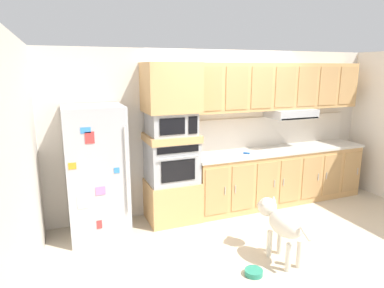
{
  "coord_description": "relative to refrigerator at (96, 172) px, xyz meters",
  "views": [
    {
      "loc": [
        -2.45,
        -3.75,
        2.22
      ],
      "look_at": [
        -0.84,
        0.28,
        1.25
      ],
      "focal_mm": 31.6,
      "sensor_mm": 36.0,
      "label": 1
    }
  ],
  "objects": [
    {
      "name": "appliance_upper_cabinet",
      "position": [
        1.07,
        0.07,
        1.08
      ],
      "size": [
        0.74,
        0.62,
        0.68
      ],
      "primitive_type": "cube",
      "color": "tan",
      "rests_on": "microwave"
    },
    {
      "name": "ground_plane",
      "position": [
        2.04,
        -0.68,
        -0.88
      ],
      "size": [
        9.6,
        9.6,
        0.0
      ],
      "primitive_type": "plane",
      "color": "beige"
    },
    {
      "name": "appliance_mid_shelf",
      "position": [
        1.07,
        0.07,
        0.37
      ],
      "size": [
        0.74,
        0.62,
        0.1
      ],
      "primitive_type": "cube",
      "color": "tan",
      "rests_on": "built_in_oven"
    },
    {
      "name": "built_in_oven",
      "position": [
        1.07,
        0.07,
        0.02
      ],
      "size": [
        0.7,
        0.62,
        0.6
      ],
      "color": "#A8AAAF",
      "rests_on": "oven_base_cabinet"
    },
    {
      "name": "dog",
      "position": [
        1.91,
        -1.43,
        -0.41
      ],
      "size": [
        0.32,
        0.91,
        0.69
      ],
      "rotation": [
        0.0,
        0.0,
        1.64
      ],
      "color": "beige",
      "rests_on": "ground"
    },
    {
      "name": "screwdriver",
      "position": [
        2.27,
        -0.02,
        0.05
      ],
      "size": [
        0.17,
        0.17,
        0.03
      ],
      "color": "blue",
      "rests_on": "countertop_slab"
    },
    {
      "name": "refrigerator",
      "position": [
        0.0,
        0.0,
        0.0
      ],
      "size": [
        0.76,
        0.73,
        1.76
      ],
      "color": "#ADADB2",
      "rests_on": "ground"
    },
    {
      "name": "lower_cabinet_run",
      "position": [
        2.96,
        0.07,
        -0.44
      ],
      "size": [
        3.04,
        0.63,
        0.88
      ],
      "color": "tan",
      "rests_on": "ground"
    },
    {
      "name": "back_kitchen_wall",
      "position": [
        2.04,
        0.43,
        0.37
      ],
      "size": [
        6.2,
        0.12,
        2.5
      ],
      "primitive_type": "cube",
      "color": "beige",
      "rests_on": "ground"
    },
    {
      "name": "dog_food_bowl",
      "position": [
        1.45,
        -1.61,
        -0.85
      ],
      "size": [
        0.2,
        0.2,
        0.06
      ],
      "color": "#267F66",
      "rests_on": "ground"
    },
    {
      "name": "microwave",
      "position": [
        1.07,
        0.07,
        0.58
      ],
      "size": [
        0.64,
        0.54,
        0.32
      ],
      "color": "#A8AAAF",
      "rests_on": "appliance_mid_shelf"
    },
    {
      "name": "upper_cabinet_with_hood",
      "position": [
        2.97,
        0.19,
        1.02
      ],
      "size": [
        3.04,
        0.48,
        0.88
      ],
      "color": "tan",
      "rests_on": "backsplash_panel"
    },
    {
      "name": "countertop_slab",
      "position": [
        2.96,
        0.07,
        0.02
      ],
      "size": [
        3.08,
        0.64,
        0.04
      ],
      "primitive_type": "cube",
      "color": "beige",
      "rests_on": "lower_cabinet_run"
    },
    {
      "name": "oven_base_cabinet",
      "position": [
        1.07,
        0.07,
        -0.58
      ],
      "size": [
        0.74,
        0.62,
        0.6
      ],
      "primitive_type": "cube",
      "color": "tan",
      "rests_on": "ground"
    },
    {
      "name": "backsplash_panel",
      "position": [
        2.96,
        0.36,
        0.29
      ],
      "size": [
        3.08,
        0.02,
        0.5
      ],
      "primitive_type": "cube",
      "color": "silver",
      "rests_on": "countertop_slab"
    },
    {
      "name": "side_panel_left",
      "position": [
        -0.76,
        -0.68,
        0.37
      ],
      "size": [
        0.12,
        7.1,
        2.5
      ],
      "primitive_type": "cube",
      "color": "beige",
      "rests_on": "ground"
    }
  ]
}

